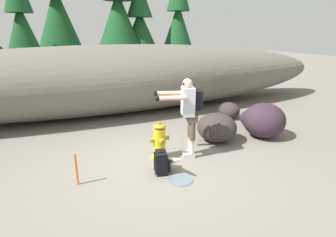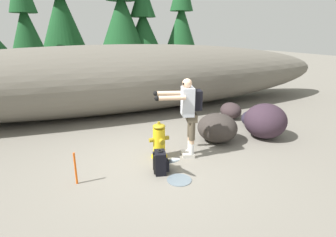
% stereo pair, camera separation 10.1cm
% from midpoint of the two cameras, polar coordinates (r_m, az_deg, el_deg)
% --- Properties ---
extents(ground_plane, '(56.00, 56.00, 0.04)m').
position_cam_midpoint_polar(ground_plane, '(5.79, -2.08, -9.04)').
color(ground_plane, slate).
extents(dirt_embankment, '(16.94, 3.20, 2.21)m').
position_cam_midpoint_polar(dirt_embankment, '(9.23, -11.57, 8.12)').
color(dirt_embankment, '#666056').
rests_on(dirt_embankment, ground_plane).
extents(fire_hydrant, '(0.44, 0.39, 0.81)m').
position_cam_midpoint_polar(fire_hydrant, '(5.78, -2.31, -4.81)').
color(fire_hydrant, gold).
rests_on(fire_hydrant, ground_plane).
extents(hydrant_water_jet, '(0.45, 1.11, 0.55)m').
position_cam_midpoint_polar(hydrant_water_jet, '(5.29, 0.47, -9.63)').
color(hydrant_water_jet, silver).
rests_on(hydrant_water_jet, ground_plane).
extents(utility_worker, '(1.04, 0.68, 1.70)m').
position_cam_midpoint_polar(utility_worker, '(5.63, 3.75, 2.12)').
color(utility_worker, beige).
rests_on(utility_worker, ground_plane).
extents(spare_backpack, '(0.33, 0.34, 0.47)m').
position_cam_midpoint_polar(spare_backpack, '(5.23, -1.94, -9.25)').
color(spare_backpack, black).
rests_on(spare_backpack, ground_plane).
extents(boulder_large, '(1.09, 1.11, 0.70)m').
position_cam_midpoint_polar(boulder_large, '(6.77, 9.78, -1.86)').
color(boulder_large, '#342E2A').
rests_on(boulder_large, ground_plane).
extents(boulder_mid, '(1.37, 1.35, 0.88)m').
position_cam_midpoint_polar(boulder_mid, '(7.31, 19.17, -0.36)').
color(boulder_mid, '#352531').
rests_on(boulder_mid, ground_plane).
extents(boulder_small, '(0.71, 0.82, 0.49)m').
position_cam_midpoint_polar(boulder_small, '(8.71, 12.40, 1.70)').
color(boulder_small, '#382B2D').
rests_on(boulder_small, ground_plane).
extents(boulder_outlier, '(0.84, 0.75, 0.45)m').
position_cam_midpoint_polar(boulder_outlier, '(8.17, 16.61, 0.16)').
color(boulder_outlier, '#272231').
rests_on(boulder_outlier, ground_plane).
extents(pine_tree_left, '(1.96, 1.96, 5.88)m').
position_cam_midpoint_polar(pine_tree_left, '(15.60, -28.71, 17.41)').
color(pine_tree_left, '#47331E').
rests_on(pine_tree_left, ground_plane).
extents(pine_tree_center, '(2.50, 2.50, 7.34)m').
position_cam_midpoint_polar(pine_tree_center, '(17.29, -22.54, 20.96)').
color(pine_tree_center, '#47331E').
rests_on(pine_tree_center, ground_plane).
extents(pine_tree_right, '(2.35, 2.35, 6.62)m').
position_cam_midpoint_polar(pine_tree_right, '(15.16, -10.65, 21.60)').
color(pine_tree_right, '#47331E').
rests_on(pine_tree_right, ground_plane).
extents(pine_tree_far_right, '(2.12, 2.12, 5.30)m').
position_cam_midpoint_polar(pine_tree_far_right, '(15.57, -6.13, 19.17)').
color(pine_tree_far_right, '#47331E').
rests_on(pine_tree_far_right, ground_plane).
extents(pine_tree_ridge_end, '(2.00, 2.00, 6.14)m').
position_cam_midpoint_polar(pine_tree_ridge_end, '(16.34, 1.94, 20.19)').
color(pine_tree_ridge_end, '#47331E').
rests_on(pine_tree_ridge_end, ground_plane).
extents(survey_stake, '(0.04, 0.04, 0.60)m').
position_cam_midpoint_polar(survey_stake, '(5.09, -19.23, -10.03)').
color(survey_stake, '#E55914').
rests_on(survey_stake, ground_plane).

